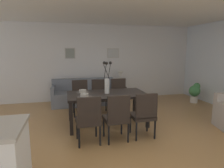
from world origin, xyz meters
name	(u,v)px	position (x,y,z in m)	size (l,w,h in m)	color
ground_plane	(119,137)	(0.00, 0.00, 0.00)	(9.00, 9.00, 0.00)	#A87A47
back_wall_panel	(94,63)	(0.00, 3.25, 1.30)	(9.00, 0.10, 2.60)	silver
ceiling_panel	(114,3)	(0.00, 0.40, 2.64)	(9.00, 7.20, 0.08)	white
dining_table	(107,96)	(-0.07, 0.77, 0.67)	(1.80, 0.98, 0.74)	black
dining_chair_near_left	(88,118)	(-0.61, -0.14, 0.51)	(0.46, 0.46, 0.92)	black
dining_chair_near_right	(80,96)	(-0.62, 1.66, 0.51)	(0.44, 0.44, 0.92)	black
dining_chair_far_left	(117,116)	(-0.08, -0.14, 0.51)	(0.46, 0.46, 0.92)	black
dining_chair_far_right	(100,95)	(-0.08, 1.65, 0.51)	(0.45, 0.45, 0.92)	black
dining_chair_mid_left	(144,113)	(0.48, -0.12, 0.51)	(0.45, 0.45, 0.92)	black
dining_chair_mid_right	(119,93)	(0.49, 1.69, 0.51)	(0.44, 0.44, 0.92)	black
centerpiece_vase	(107,81)	(-0.07, 0.77, 1.02)	(0.21, 0.23, 0.73)	silver
placemat_near_left	(85,97)	(-0.61, 0.55, 0.74)	(0.32, 0.32, 0.01)	#4C4742
bowl_near_left	(84,95)	(-0.61, 0.55, 0.78)	(0.17, 0.17, 0.07)	#B2ADA3
placemat_near_right	(83,92)	(-0.61, 0.99, 0.74)	(0.32, 0.32, 0.01)	#4C4742
bowl_near_right	(83,91)	(-0.61, 0.99, 0.78)	(0.17, 0.17, 0.07)	#B2ADA3
sofa	(84,95)	(-0.41, 2.69, 0.28)	(2.03, 0.84, 0.80)	slate
side_table	(120,94)	(0.80, 2.70, 0.26)	(0.36, 0.36, 0.52)	black
table_lamp	(120,75)	(0.80, 2.70, 0.89)	(0.22, 0.22, 0.51)	beige
framed_picture_left	(70,53)	(-0.81, 3.18, 1.63)	(0.34, 0.03, 0.36)	#B2ADA3
framed_picture_center	(113,53)	(0.68, 3.18, 1.63)	(0.42, 0.03, 0.33)	#B2ADA3
potted_plant	(195,92)	(3.16, 1.94, 0.37)	(0.36, 0.36, 0.67)	silver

